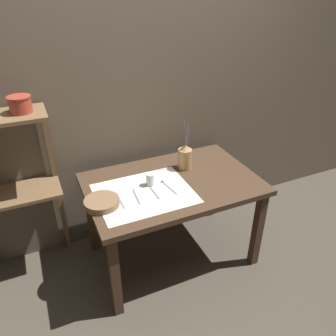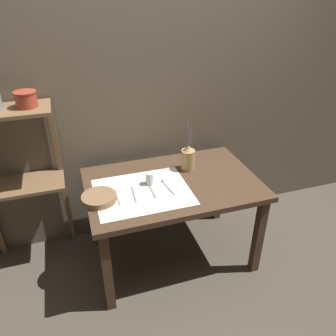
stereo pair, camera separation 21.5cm
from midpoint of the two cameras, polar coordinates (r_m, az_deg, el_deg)
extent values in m
plane|color=#473F35|center=(2.77, -1.65, -14.80)|extent=(12.00, 12.00, 0.00)
cube|color=brown|center=(2.56, -6.55, 12.71)|extent=(7.00, 0.06, 2.40)
cube|color=#422D1E|center=(2.34, -1.88, -2.87)|extent=(1.22, 0.80, 0.04)
cube|color=#422D1E|center=(2.21, -12.14, -18.15)|extent=(0.06, 0.06, 0.66)
cube|color=#422D1E|center=(2.55, 13.01, -10.46)|extent=(0.06, 0.06, 0.66)
cube|color=#422D1E|center=(2.71, -15.51, -8.06)|extent=(0.06, 0.06, 0.66)
cube|color=#422D1E|center=(2.99, 5.51, -2.97)|extent=(0.06, 0.06, 0.66)
cube|color=brown|center=(2.50, -27.21, -4.18)|extent=(0.58, 0.30, 0.02)
cube|color=brown|center=(2.63, -21.07, -2.61)|extent=(0.04, 0.04, 1.25)
cube|color=silver|center=(2.22, -6.90, -4.48)|extent=(0.64, 0.51, 0.00)
cylinder|color=#A87F4C|center=(2.46, 0.46, 1.52)|extent=(0.10, 0.10, 0.16)
cone|color=#A87F4C|center=(2.41, 0.47, 3.59)|extent=(0.08, 0.08, 0.04)
cylinder|color=slate|center=(2.36, 0.52, 6.08)|extent=(0.02, 0.03, 0.19)
cylinder|color=slate|center=(2.37, 0.72, 5.72)|extent=(0.02, 0.01, 0.16)
cylinder|color=slate|center=(2.36, 0.96, 6.11)|extent=(0.03, 0.04, 0.19)
cylinder|color=slate|center=(2.37, 0.97, 5.33)|extent=(0.02, 0.01, 0.13)
cylinder|color=slate|center=(2.38, 0.50, 5.44)|extent=(0.01, 0.00, 0.13)
cylinder|color=brown|center=(2.15, -14.30, -5.93)|extent=(0.22, 0.22, 0.04)
cylinder|color=#B7C1BC|center=(2.28, -5.84, -2.09)|extent=(0.06, 0.06, 0.09)
cube|color=gray|center=(2.17, -11.16, -5.64)|extent=(0.01, 0.19, 0.00)
cube|color=gray|center=(2.19, -8.35, -4.99)|extent=(0.03, 0.19, 0.00)
cube|color=gray|center=(2.23, -5.26, -4.19)|extent=(0.01, 0.19, 0.00)
cube|color=gray|center=(2.26, -2.46, -3.56)|extent=(0.04, 0.18, 0.00)
sphere|color=gray|center=(2.32, -3.62, -2.44)|extent=(0.02, 0.02, 0.02)
cylinder|color=#9E3828|center=(2.24, -26.95, 9.79)|extent=(0.13, 0.13, 0.10)
cylinder|color=#9E3828|center=(2.22, -27.22, 10.91)|extent=(0.14, 0.14, 0.01)
camera|label=1|loc=(0.11, -92.72, -1.56)|focal=35.00mm
camera|label=2|loc=(0.11, 87.28, 1.56)|focal=35.00mm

